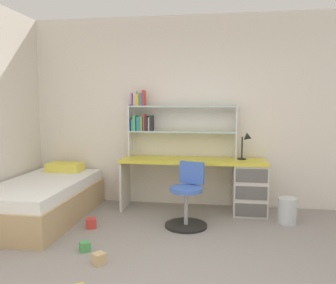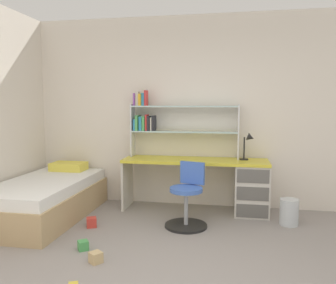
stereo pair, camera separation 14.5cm
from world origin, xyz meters
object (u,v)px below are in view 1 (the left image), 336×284
(bookshelf_hutch, at_px, (165,120))
(desk_lamp, at_px, (247,142))
(desk, at_px, (232,182))
(toy_block_red_3, at_px, (91,223))
(swivel_chair, at_px, (187,202))
(toy_block_natural_1, at_px, (99,259))
(bed_platform, at_px, (43,200))
(toy_block_green_0, at_px, (85,247))
(waste_bin, at_px, (287,211))

(bookshelf_hutch, bearing_deg, desk_lamp, -5.63)
(bookshelf_hutch, height_order, desk_lamp, bookshelf_hutch)
(desk, distance_m, toy_block_red_3, 1.97)
(desk, distance_m, bookshelf_hutch, 1.30)
(swivel_chair, distance_m, toy_block_natural_1, 1.38)
(bed_platform, distance_m, toy_block_green_0, 1.31)
(bookshelf_hutch, xyz_separation_m, toy_block_red_3, (-0.75, -1.06, -1.22))
(toy_block_green_0, xyz_separation_m, toy_block_red_3, (-0.19, 0.65, 0.01))
(bed_platform, distance_m, toy_block_red_3, 0.81)
(toy_block_red_3, bearing_deg, desk_lamp, 26.51)
(waste_bin, bearing_deg, toy_block_green_0, -151.90)
(swivel_chair, distance_m, toy_block_green_0, 1.34)
(waste_bin, relative_size, toy_block_red_3, 2.82)
(swivel_chair, height_order, bed_platform, swivel_chair)
(desk_lamp, distance_m, bed_platform, 2.84)
(toy_block_green_0, height_order, toy_block_red_3, toy_block_red_3)
(desk_lamp, height_order, toy_block_red_3, desk_lamp)
(desk, relative_size, bookshelf_hutch, 1.29)
(waste_bin, xyz_separation_m, toy_block_natural_1, (-1.96, -1.43, -0.11))
(desk_lamp, xyz_separation_m, bed_platform, (-2.65, -0.71, -0.73))
(toy_block_red_3, bearing_deg, toy_block_green_0, -74.20)
(toy_block_natural_1, bearing_deg, bookshelf_hutch, 80.69)
(toy_block_natural_1, distance_m, toy_block_red_3, 1.00)
(toy_block_green_0, distance_m, toy_block_natural_1, 0.35)
(bed_platform, distance_m, waste_bin, 3.15)
(bookshelf_hutch, relative_size, toy_block_green_0, 15.90)
(desk, relative_size, bed_platform, 1.05)
(toy_block_natural_1, bearing_deg, waste_bin, 36.03)
(swivel_chair, distance_m, waste_bin, 1.28)
(toy_block_natural_1, xyz_separation_m, toy_block_red_3, (-0.43, 0.90, 0.01))
(desk, height_order, desk_lamp, desk_lamp)
(bed_platform, bearing_deg, desk, 14.98)
(desk_lamp, xyz_separation_m, toy_block_green_0, (-1.72, -1.60, -0.94))
(desk_lamp, distance_m, waste_bin, 1.05)
(desk, height_order, bed_platform, desk)
(desk, bearing_deg, desk_lamp, 14.37)
(toy_block_natural_1, bearing_deg, toy_block_green_0, 133.87)
(bookshelf_hutch, xyz_separation_m, bed_platform, (-1.50, -0.82, -1.02))
(bed_platform, relative_size, toy_block_natural_1, 18.22)
(swivel_chair, bearing_deg, desk_lamp, 42.85)
(waste_bin, height_order, toy_block_natural_1, waste_bin)
(bookshelf_hutch, relative_size, waste_bin, 4.77)
(desk, relative_size, desk_lamp, 5.25)
(desk_lamp, height_order, swivel_chair, desk_lamp)
(waste_bin, bearing_deg, desk_lamp, 138.94)
(desk, height_order, waste_bin, desk)
(bookshelf_hutch, distance_m, swivel_chair, 1.33)
(desk_lamp, relative_size, bed_platform, 0.20)
(bookshelf_hutch, xyz_separation_m, desk_lamp, (1.15, -0.11, -0.29))
(toy_block_green_0, bearing_deg, bookshelf_hutch, 71.82)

